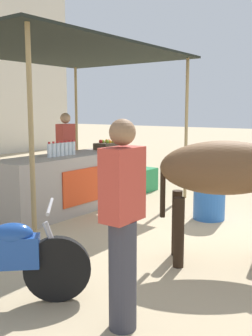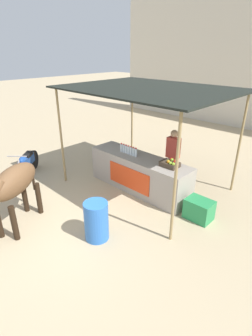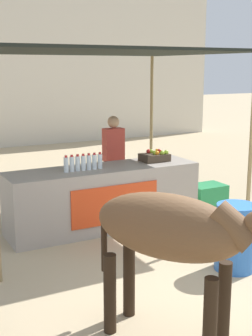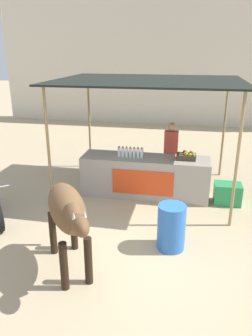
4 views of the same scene
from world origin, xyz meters
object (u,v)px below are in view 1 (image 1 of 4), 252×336
at_px(stall_counter, 75,181).
at_px(fruit_crate, 107,145).
at_px(vendor_behind_counter, 66,154).
at_px(cooler_box, 142,180).
at_px(cow, 230,172).
at_px(water_barrel, 209,193).
at_px(passerby_on_street, 123,224).

xyz_separation_m(stall_counter, fruit_crate, (0.95, 0.05, 0.55)).
xyz_separation_m(vendor_behind_counter, cooler_box, (1.38, -0.85, -0.61)).
distance_m(cooler_box, cow, 4.08).
height_order(cooler_box, water_barrel, water_barrel).
relative_size(stall_counter, water_barrel, 3.61).
bearing_deg(fruit_crate, cow, -118.67).
relative_size(water_barrel, cow, 0.48).
xyz_separation_m(fruit_crate, passerby_on_street, (-3.50, -2.99, -0.19)).
bearing_deg(water_barrel, cooler_box, 60.74).
bearing_deg(vendor_behind_counter, cow, -108.84).
bearing_deg(cow, passerby_on_street, 175.83).
bearing_deg(stall_counter, passerby_on_street, -130.94).
relative_size(fruit_crate, passerby_on_street, 0.27).
height_order(cooler_box, cow, cow).
height_order(vendor_behind_counter, passerby_on_street, same).
height_order(stall_counter, water_barrel, stall_counter).
distance_m(vendor_behind_counter, cooler_box, 1.73).
height_order(vendor_behind_counter, water_barrel, vendor_behind_counter).
xyz_separation_m(water_barrel, cow, (-1.53, -0.92, 0.62)).
distance_m(stall_counter, water_barrel, 2.29).
distance_m(water_barrel, cow, 1.89).
distance_m(stall_counter, fruit_crate, 1.10).
relative_size(fruit_crate, cooler_box, 0.73).
bearing_deg(cow, water_barrel, 30.91).
height_order(fruit_crate, cooler_box, fruit_crate).
xyz_separation_m(cooler_box, cow, (-2.68, -2.98, 0.79)).
height_order(cow, passerby_on_street, passerby_on_street).
relative_size(fruit_crate, water_barrel, 0.53).
bearing_deg(stall_counter, fruit_crate, 3.21).
distance_m(vendor_behind_counter, passerby_on_street, 4.82).
relative_size(stall_counter, fruit_crate, 6.82).
bearing_deg(fruit_crate, passerby_on_street, -139.45).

